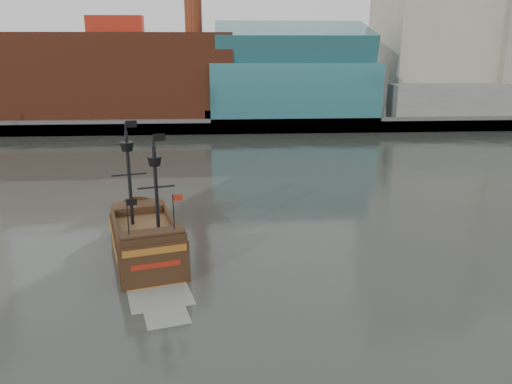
{
  "coord_description": "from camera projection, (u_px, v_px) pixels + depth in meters",
  "views": [
    {
      "loc": [
        -2.86,
        -24.16,
        15.21
      ],
      "look_at": [
        -0.39,
        13.26,
        4.0
      ],
      "focal_mm": 35.0,
      "sensor_mm": 36.0,
      "label": 1
    }
  ],
  "objects": [
    {
      "name": "promenade_far",
      "position": [
        235.0,
        107.0,
        115.3
      ],
      "size": [
        220.0,
        60.0,
        2.0
      ],
      "primitive_type": "cube",
      "color": "slate",
      "rests_on": "ground"
    },
    {
      "name": "ground",
      "position": [
        279.0,
        329.0,
        27.63
      ],
      "size": [
        400.0,
        400.0,
        0.0
      ],
      "primitive_type": "plane",
      "color": "#262823",
      "rests_on": "ground"
    },
    {
      "name": "pirate_ship",
      "position": [
        146.0,
        243.0,
        37.04
      ],
      "size": [
        7.76,
        14.77,
        10.6
      ],
      "rotation": [
        0.0,
        0.0,
        0.26
      ],
      "color": "black",
      "rests_on": "ground"
    },
    {
      "name": "seawall",
      "position": [
        240.0,
        126.0,
        87.01
      ],
      "size": [
        220.0,
        1.0,
        2.6
      ],
      "primitive_type": "cube",
      "color": "#4C4C49",
      "rests_on": "ground"
    }
  ]
}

